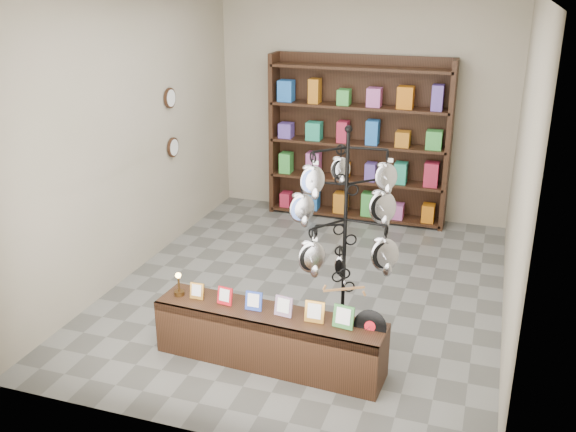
# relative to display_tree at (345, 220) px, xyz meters

# --- Properties ---
(ground) EXTENTS (5.00, 5.00, 0.00)m
(ground) POSITION_rel_display_tree_xyz_m (-0.57, 0.83, -1.15)
(ground) COLOR slate
(ground) RESTS_ON ground
(room_envelope) EXTENTS (5.00, 5.00, 5.00)m
(room_envelope) POSITION_rel_display_tree_xyz_m (-0.57, 0.83, 0.70)
(room_envelope) COLOR #A99C88
(room_envelope) RESTS_ON ground
(display_tree) EXTENTS (1.11, 1.11, 2.00)m
(display_tree) POSITION_rel_display_tree_xyz_m (0.00, 0.00, 0.00)
(display_tree) COLOR black
(display_tree) RESTS_ON ground
(front_shelf) EXTENTS (2.03, 0.53, 0.71)m
(front_shelf) POSITION_rel_display_tree_xyz_m (-0.49, -0.65, -0.90)
(front_shelf) COLOR black
(front_shelf) RESTS_ON ground
(back_shelving) EXTENTS (2.42, 0.36, 2.20)m
(back_shelving) POSITION_rel_display_tree_xyz_m (-0.57, 3.13, -0.12)
(back_shelving) COLOR black
(back_shelving) RESTS_ON ground
(wall_clocks) EXTENTS (0.03, 0.24, 0.84)m
(wall_clocks) POSITION_rel_display_tree_xyz_m (-2.54, 1.63, 0.35)
(wall_clocks) COLOR black
(wall_clocks) RESTS_ON ground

